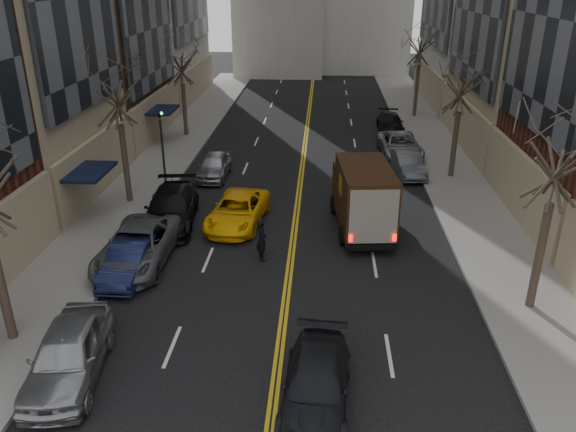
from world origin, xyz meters
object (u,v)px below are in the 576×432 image
object	(u,v)px
ups_truck	(363,197)
pedestrian	(262,240)
observer_sedan	(316,385)
taxi	(238,211)

from	to	relation	value
ups_truck	pedestrian	xyz separation A→B (m)	(-4.35, -3.32, -0.70)
observer_sedan	taxi	size ratio (longest dim) A/B	0.94
observer_sedan	taxi	bearing A→B (deg)	112.26
taxi	ups_truck	bearing A→B (deg)	4.39
taxi	pedestrian	distance (m)	3.87
taxi	pedestrian	world-z (taller)	pedestrian
taxi	observer_sedan	bearing A→B (deg)	-65.24
ups_truck	taxi	size ratio (longest dim) A/B	1.21
ups_truck	pedestrian	world-z (taller)	ups_truck
taxi	pedestrian	bearing A→B (deg)	-60.00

